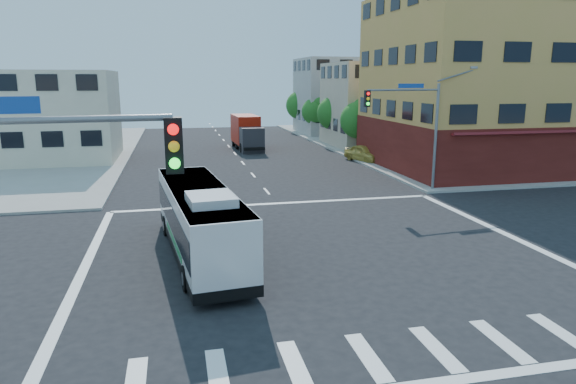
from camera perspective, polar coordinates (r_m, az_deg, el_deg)
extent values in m
plane|color=black|center=(21.76, 3.70, -7.09)|extent=(120.00, 120.00, 0.00)
cube|color=gray|center=(68.59, 24.23, 5.33)|extent=(50.00, 50.00, 0.15)
cube|color=#CF924A|center=(46.07, 22.01, 11.23)|extent=(18.00, 15.00, 14.00)
cube|color=maroon|center=(46.37, 21.51, 5.06)|extent=(18.09, 15.08, 4.00)
cube|color=maroon|center=(40.54, 27.25, 5.88)|extent=(16.00, 1.60, 0.51)
cube|color=#C5B196|center=(58.38, 10.68, 9.51)|extent=(12.00, 10.00, 9.00)
cube|color=#A6A6A1|center=(71.45, 6.25, 10.55)|extent=(12.00, 10.00, 10.00)
cube|color=beige|center=(51.04, -25.36, 7.59)|extent=(12.00, 10.00, 8.00)
cylinder|color=slate|center=(34.90, 16.07, 5.76)|extent=(0.18, 0.18, 7.00)
cylinder|color=slate|center=(33.35, 12.75, 11.00)|extent=(5.01, 0.62, 0.12)
cube|color=black|center=(32.16, 8.79, 10.22)|extent=(0.32, 0.30, 1.00)
sphere|color=#FF0C0C|center=(31.99, 8.92, 10.74)|extent=(0.20, 0.20, 0.20)
sphere|color=yellow|center=(32.00, 8.90, 10.21)|extent=(0.20, 0.20, 0.20)
sphere|color=#19FF33|center=(32.01, 8.89, 9.67)|extent=(0.20, 0.20, 0.20)
cube|color=#153E94|center=(33.61, 13.52, 11.40)|extent=(1.80, 0.22, 0.28)
cube|color=gray|center=(36.18, 19.89, 12.89)|extent=(0.50, 0.22, 0.14)
cylinder|color=slate|center=(9.50, -28.06, 7.00)|extent=(5.01, 0.62, 0.12)
cube|color=black|center=(9.45, -12.56, 5.08)|extent=(0.32, 0.30, 1.00)
sphere|color=#FF0C0C|center=(9.25, -12.65, 6.80)|extent=(0.20, 0.20, 0.20)
sphere|color=yellow|center=(9.29, -12.56, 4.95)|extent=(0.20, 0.20, 0.20)
sphere|color=#19FF33|center=(9.33, -12.47, 3.13)|extent=(0.20, 0.20, 0.20)
cylinder|color=#332112|center=(51.21, 7.76, 5.25)|extent=(0.28, 0.28, 1.92)
sphere|color=#1F5518|center=(50.97, 7.84, 7.93)|extent=(3.60, 3.60, 3.60)
sphere|color=#1F5518|center=(50.77, 8.41, 8.92)|extent=(2.52, 2.52, 2.52)
cylinder|color=#332112|center=(58.73, 5.07, 6.26)|extent=(0.28, 0.28, 1.99)
sphere|color=#1F5518|center=(58.51, 5.12, 8.71)|extent=(3.80, 3.80, 3.80)
sphere|color=#1F5518|center=(58.29, 5.60, 9.63)|extent=(2.66, 2.66, 2.66)
cylinder|color=#332112|center=(66.36, 2.99, 6.95)|extent=(0.28, 0.28, 1.89)
sphere|color=#1F5518|center=(66.18, 3.01, 8.94)|extent=(3.40, 3.40, 3.40)
sphere|color=#1F5518|center=(65.96, 3.43, 9.66)|extent=(2.38, 2.38, 2.38)
cylinder|color=#332112|center=(74.07, 1.33, 7.59)|extent=(0.28, 0.28, 2.03)
sphere|color=#1F5518|center=(73.89, 1.34, 9.61)|extent=(4.00, 4.00, 4.00)
sphere|color=#1F5518|center=(73.66, 1.71, 10.38)|extent=(2.80, 2.80, 2.80)
cube|color=black|center=(21.83, -9.63, -5.80)|extent=(3.49, 11.07, 0.41)
cube|color=silver|center=(21.51, -9.74, -3.00)|extent=(3.48, 11.04, 2.58)
cube|color=black|center=(21.47, -9.75, -2.59)|extent=(3.49, 10.72, 1.13)
cube|color=black|center=(26.67, -11.59, 0.08)|extent=(2.12, 0.29, 1.22)
cube|color=#E5590C|center=(26.52, -11.68, 2.00)|extent=(1.72, 0.23, 0.25)
cube|color=silver|center=(21.22, -9.86, 0.22)|extent=(3.41, 10.82, 0.11)
cube|color=silver|center=(18.55, -8.56, -0.80)|extent=(1.82, 2.15, 0.33)
cube|color=#167538|center=(21.12, -12.61, -5.26)|extent=(0.56, 4.95, 0.25)
cube|color=#167538|center=(21.46, -6.40, -4.75)|extent=(0.56, 4.95, 0.25)
cylinder|color=black|center=(25.02, -13.37, -3.66)|extent=(0.37, 0.96, 0.94)
cylinder|color=#99999E|center=(25.01, -13.66, -3.69)|extent=(0.09, 0.47, 0.47)
cylinder|color=black|center=(25.28, -8.48, -3.29)|extent=(0.37, 0.96, 0.94)
cylinder|color=#99999E|center=(25.30, -8.20, -3.26)|extent=(0.09, 0.47, 0.47)
cylinder|color=black|center=(18.46, -11.22, -9.40)|extent=(0.37, 0.96, 0.94)
cylinder|color=#99999E|center=(18.44, -11.61, -9.44)|extent=(0.09, 0.47, 0.47)
cylinder|color=black|center=(18.82, -4.61, -8.76)|extent=(0.37, 0.96, 0.94)
cylinder|color=#99999E|center=(18.85, -4.23, -8.72)|extent=(0.09, 0.47, 0.47)
cube|color=#27262B|center=(51.95, -4.04, 5.78)|extent=(2.33, 2.23, 2.53)
cube|color=black|center=(51.00, -3.85, 6.10)|extent=(2.05, 0.16, 0.97)
cube|color=#A71707|center=(55.49, -4.78, 7.00)|extent=(2.56, 5.55, 2.92)
cube|color=black|center=(54.51, -4.53, 5.31)|extent=(2.46, 7.88, 0.29)
cylinder|color=black|center=(52.05, -5.18, 4.91)|extent=(0.31, 0.99, 0.97)
cylinder|color=black|center=(52.43, -2.96, 4.99)|extent=(0.31, 0.99, 0.97)
cylinder|color=black|center=(54.82, -5.68, 5.27)|extent=(0.31, 0.99, 0.97)
cylinder|color=black|center=(55.18, -3.57, 5.36)|extent=(0.31, 0.99, 0.97)
cylinder|color=black|center=(57.21, -6.07, 5.56)|extent=(0.31, 0.99, 0.97)
cylinder|color=black|center=(57.55, -4.05, 5.64)|extent=(0.31, 0.99, 0.97)
imported|color=gold|center=(46.76, 8.49, 4.28)|extent=(2.99, 4.66, 1.48)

